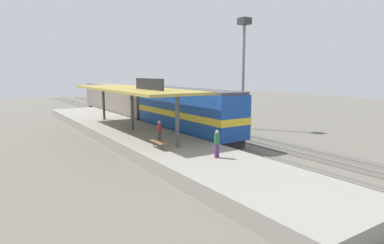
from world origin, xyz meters
name	(u,v)px	position (x,y,z in m)	size (l,w,h in m)	color
ground_plane	(193,133)	(2.00, 0.00, 0.00)	(120.00, 120.00, 0.00)	#666056
track_near	(177,134)	(0.00, 0.00, 0.03)	(3.20, 110.00, 0.16)	#565249
track_far	(214,130)	(4.60, 0.00, 0.03)	(3.20, 110.00, 0.16)	#565249
platform	(133,135)	(-4.60, 0.00, 0.45)	(6.00, 44.00, 0.90)	gray
station_canopy	(132,90)	(-4.60, -0.09, 4.53)	(5.20, 18.00, 4.70)	#47474C
platform_bench	(158,142)	(-6.00, -7.77, 1.34)	(0.44, 1.70, 0.50)	#333338
locomotive	(186,112)	(0.00, -1.73, 2.41)	(2.93, 14.43, 4.44)	#28282D
passenger_carriage_single	(117,100)	(0.00, 16.27, 2.31)	(2.90, 20.00, 4.24)	#28282D
freight_car	(174,105)	(4.60, 8.44, 1.97)	(2.80, 12.00, 3.54)	#28282D
light_mast	(244,50)	(7.80, -0.85, 8.40)	(1.10, 1.10, 11.70)	slate
person_waiting	(159,131)	(-5.18, -6.40, 1.85)	(0.34, 0.34, 1.71)	#4C4C51
person_walking	(217,142)	(-4.08, -11.88, 1.85)	(0.34, 0.34, 1.71)	#663375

